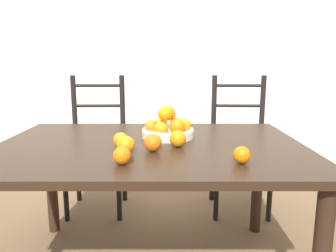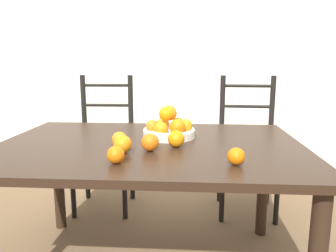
% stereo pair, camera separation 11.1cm
% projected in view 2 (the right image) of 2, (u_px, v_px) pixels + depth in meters
% --- Properties ---
extents(wall_back, '(8.00, 0.06, 2.60)m').
position_uv_depth(wall_back, '(169.00, 44.00, 3.08)').
color(wall_back, silver).
rests_on(wall_back, ground_plane).
extents(dining_table, '(1.53, 1.08, 0.73)m').
position_uv_depth(dining_table, '(150.00, 160.00, 1.67)').
color(dining_table, black).
rests_on(dining_table, ground_plane).
extents(fruit_bowl, '(0.28, 0.28, 0.17)m').
position_uv_depth(fruit_bowl, '(169.00, 128.00, 1.77)').
color(fruit_bowl, silver).
rests_on(fruit_bowl, dining_table).
extents(orange_loose_0, '(0.08, 0.08, 0.08)m').
position_uv_depth(orange_loose_0, '(123.00, 144.00, 1.47)').
color(orange_loose_0, orange).
rests_on(orange_loose_0, dining_table).
extents(orange_loose_1, '(0.08, 0.08, 0.08)m').
position_uv_depth(orange_loose_1, '(176.00, 139.00, 1.57)').
color(orange_loose_1, orange).
rests_on(orange_loose_1, dining_table).
extents(orange_loose_2, '(0.07, 0.07, 0.07)m').
position_uv_depth(orange_loose_2, '(116.00, 155.00, 1.32)').
color(orange_loose_2, orange).
rests_on(orange_loose_2, dining_table).
extents(orange_loose_3, '(0.08, 0.08, 0.08)m').
position_uv_depth(orange_loose_3, '(150.00, 142.00, 1.50)').
color(orange_loose_3, orange).
rests_on(orange_loose_3, dining_table).
extents(orange_loose_4, '(0.07, 0.07, 0.07)m').
position_uv_depth(orange_loose_4, '(236.00, 156.00, 1.30)').
color(orange_loose_4, orange).
rests_on(orange_loose_4, dining_table).
extents(orange_loose_5, '(0.07, 0.07, 0.07)m').
position_uv_depth(orange_loose_5, '(119.00, 139.00, 1.58)').
color(orange_loose_5, orange).
rests_on(orange_loose_5, dining_table).
extents(chair_left, '(0.43, 0.41, 1.03)m').
position_uv_depth(chair_left, '(105.00, 147.00, 2.55)').
color(chair_left, black).
rests_on(chair_left, ground_plane).
extents(chair_right, '(0.44, 0.42, 1.03)m').
position_uv_depth(chair_right, '(247.00, 149.00, 2.47)').
color(chair_right, black).
rests_on(chair_right, ground_plane).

